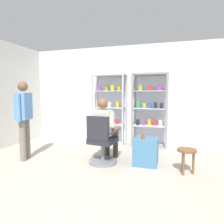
% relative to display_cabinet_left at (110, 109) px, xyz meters
% --- Properties ---
extents(ground_plane, '(7.20, 7.20, 0.00)m').
position_rel_display_cabinet_left_xyz_m(ground_plane, '(0.55, -2.76, -0.97)').
color(ground_plane, '#B2A899').
extents(back_wall, '(6.00, 0.10, 2.70)m').
position_rel_display_cabinet_left_xyz_m(back_wall, '(0.55, 0.24, 0.38)').
color(back_wall, silver).
rests_on(back_wall, ground).
extents(display_cabinet_left, '(0.90, 0.45, 1.90)m').
position_rel_display_cabinet_left_xyz_m(display_cabinet_left, '(0.00, 0.00, 0.00)').
color(display_cabinet_left, '#B7B7BC').
rests_on(display_cabinet_left, ground).
extents(display_cabinet_right, '(0.90, 0.45, 1.90)m').
position_rel_display_cabinet_left_xyz_m(display_cabinet_right, '(1.10, -0.00, -0.00)').
color(display_cabinet_right, gray).
rests_on(display_cabinet_right, ground).
extents(office_chair, '(0.60, 0.56, 0.96)m').
position_rel_display_cabinet_left_xyz_m(office_chair, '(0.35, -1.67, -0.57)').
color(office_chair, slate).
rests_on(office_chair, ground).
extents(seated_shopkeeper, '(0.53, 0.60, 1.29)m').
position_rel_display_cabinet_left_xyz_m(seated_shopkeeper, '(0.37, -1.51, -0.25)').
color(seated_shopkeeper, '#3F382D').
rests_on(seated_shopkeeper, ground).
extents(storage_crate, '(0.45, 0.47, 0.52)m').
position_rel_display_cabinet_left_xyz_m(storage_crate, '(1.18, -1.43, -0.71)').
color(storage_crate, teal).
rests_on(storage_crate, ground).
extents(tea_glass, '(0.07, 0.07, 0.10)m').
position_rel_display_cabinet_left_xyz_m(tea_glass, '(1.13, -1.50, -0.40)').
color(tea_glass, brown).
rests_on(tea_glass, storage_crate).
extents(standing_customer, '(0.30, 0.51, 1.63)m').
position_rel_display_cabinet_left_xyz_m(standing_customer, '(-1.29, -1.87, -0.03)').
color(standing_customer, slate).
rests_on(standing_customer, ground).
extents(wooden_stool, '(0.32, 0.32, 0.43)m').
position_rel_display_cabinet_left_xyz_m(wooden_stool, '(1.91, -1.69, -0.62)').
color(wooden_stool, brown).
rests_on(wooden_stool, ground).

